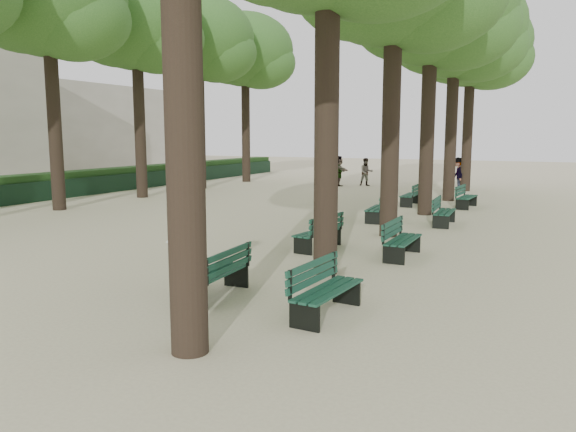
% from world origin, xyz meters
% --- Properties ---
extents(ground, '(120.00, 120.00, 0.00)m').
position_xyz_m(ground, '(0.00, 0.00, 0.00)').
color(ground, beige).
rests_on(ground, ground).
extents(tree_central_3, '(6.00, 6.00, 9.95)m').
position_xyz_m(tree_central_3, '(1.50, 13.00, 7.65)').
color(tree_central_3, '#33261C').
rests_on(tree_central_3, ground).
extents(tree_central_4, '(6.00, 6.00, 9.95)m').
position_xyz_m(tree_central_4, '(1.50, 18.00, 7.65)').
color(tree_central_4, '#33261C').
rests_on(tree_central_4, ground).
extents(tree_central_5, '(6.00, 6.00, 9.95)m').
position_xyz_m(tree_central_5, '(1.50, 23.00, 7.65)').
color(tree_central_5, '#33261C').
rests_on(tree_central_5, ground).
extents(tree_far_3, '(6.00, 6.00, 10.45)m').
position_xyz_m(tree_far_3, '(-12.00, 13.00, 8.14)').
color(tree_far_3, '#33261C').
rests_on(tree_far_3, ground).
extents(tree_far_4, '(6.00, 6.00, 10.45)m').
position_xyz_m(tree_far_4, '(-12.00, 18.00, 8.14)').
color(tree_far_4, '#33261C').
rests_on(tree_far_4, ground).
extents(tree_far_5, '(6.00, 6.00, 10.45)m').
position_xyz_m(tree_far_5, '(-12.00, 23.00, 8.14)').
color(tree_far_5, '#33261C').
rests_on(tree_far_5, ground).
extents(bench_left_0, '(0.67, 1.83, 0.92)m').
position_xyz_m(bench_left_0, '(0.37, 0.42, 0.27)').
color(bench_left_0, black).
rests_on(bench_left_0, ground).
extents(bench_left_1, '(0.79, 1.86, 0.92)m').
position_xyz_m(bench_left_1, '(0.37, 5.31, 0.27)').
color(bench_left_1, black).
rests_on(bench_left_1, ground).
extents(bench_left_2, '(0.69, 1.83, 0.92)m').
position_xyz_m(bench_left_2, '(0.37, 10.69, 0.27)').
color(bench_left_2, black).
rests_on(bench_left_2, ground).
extents(bench_left_3, '(0.59, 1.81, 0.92)m').
position_xyz_m(bench_left_3, '(0.37, 15.48, 0.27)').
color(bench_left_3, black).
rests_on(bench_left_3, ground).
extents(bench_right_0, '(0.71, 1.84, 0.92)m').
position_xyz_m(bench_right_0, '(2.63, 0.28, 0.27)').
color(bench_right_0, black).
rests_on(bench_right_0, ground).
extents(bench_right_1, '(0.58, 1.80, 0.92)m').
position_xyz_m(bench_right_1, '(2.63, 5.25, 0.27)').
color(bench_right_1, black).
rests_on(bench_right_1, ground).
extents(bench_right_2, '(0.65, 1.82, 0.92)m').
position_xyz_m(bench_right_2, '(2.63, 10.76, 0.27)').
color(bench_right_2, black).
rests_on(bench_right_2, ground).
extents(bench_right_3, '(0.69, 1.83, 0.92)m').
position_xyz_m(bench_right_3, '(2.63, 15.70, 0.27)').
color(bench_right_3, black).
rests_on(bench_right_3, ground).
extents(man_with_map, '(0.64, 0.78, 1.92)m').
position_xyz_m(man_with_map, '(-0.16, 0.29, 0.96)').
color(man_with_map, black).
rests_on(man_with_map, ground).
extents(pedestrian_a, '(0.85, 0.68, 1.63)m').
position_xyz_m(pedestrian_a, '(-4.17, 23.45, 0.81)').
color(pedestrian_a, '#262628').
rests_on(pedestrian_a, ground).
extents(pedestrian_d, '(0.85, 0.43, 1.68)m').
position_xyz_m(pedestrian_d, '(-1.28, 26.21, 0.84)').
color(pedestrian_d, '#262628').
rests_on(pedestrian_d, ground).
extents(pedestrian_b, '(0.85, 1.18, 1.77)m').
position_xyz_m(pedestrian_b, '(1.08, 23.13, 0.89)').
color(pedestrian_b, '#262628').
rests_on(pedestrian_b, ground).
extents(pedestrian_e, '(1.38, 1.44, 1.77)m').
position_xyz_m(pedestrian_e, '(-5.62, 22.71, 0.89)').
color(pedestrian_e, '#262628').
rests_on(pedestrian_e, ground).
extents(fence, '(0.08, 42.00, 0.90)m').
position_xyz_m(fence, '(-15.00, 11.00, 0.45)').
color(fence, black).
rests_on(fence, ground).
extents(hedge, '(1.20, 42.00, 1.20)m').
position_xyz_m(hedge, '(-15.70, 11.00, 0.60)').
color(hedge, '#183B14').
rests_on(hedge, ground).
extents(building_far, '(12.00, 16.00, 7.00)m').
position_xyz_m(building_far, '(-33.00, 30.00, 3.50)').
color(building_far, '#B7B2A3').
rests_on(building_far, ground).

